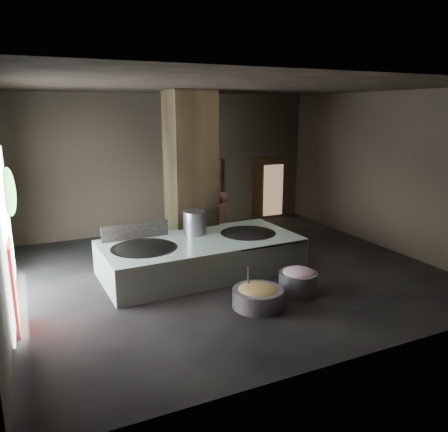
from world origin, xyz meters
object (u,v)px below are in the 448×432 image
stock_pot (195,223)px  cook (221,219)px  wok_right (248,236)px  veg_basin (258,298)px  meat_basin (298,282)px  hearth_platform (201,256)px  wok_left (144,252)px

stock_pot → cook: bearing=42.7°
wok_right → veg_basin: size_ratio=1.35×
stock_pot → meat_basin: stock_pot is taller
hearth_platform → stock_pot: bearing=82.4°
stock_pot → meat_basin: size_ratio=0.74×
wok_left → wok_right: 2.80m
veg_basin → meat_basin: 1.21m
hearth_platform → meat_basin: hearth_platform is taller
wok_left → veg_basin: size_ratio=1.45×
hearth_platform → veg_basin: hearth_platform is taller
hearth_platform → cook: bearing=50.1°
wok_left → stock_pot: 1.66m
wok_right → meat_basin: wok_right is taller
stock_pot → veg_basin: size_ratio=0.60×
wok_right → hearth_platform: bearing=-177.9°
wok_left → cook: (2.77, 1.78, 0.08)m
wok_left → veg_basin: 2.95m
stock_pot → meat_basin: 3.13m
hearth_platform → wok_left: wok_left is taller
wok_right → cook: cook is taller
cook → meat_basin: 3.86m
wok_left → meat_basin: bearing=-34.8°
wok_left → wok_right: (2.80, 0.10, 0.00)m
stock_pot → cook: 1.76m
cook → veg_basin: size_ratio=1.56×
hearth_platform → wok_left: bearing=179.6°
wok_right → meat_basin: bearing=-86.4°
wok_right → wok_left: bearing=-178.0°
wok_right → veg_basin: bearing=-113.4°
veg_basin → meat_basin: bearing=12.9°
hearth_platform → meat_basin: (1.48, -2.09, -0.19)m
meat_basin → wok_right: bearing=93.6°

